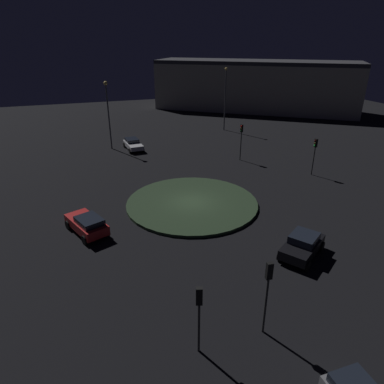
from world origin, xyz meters
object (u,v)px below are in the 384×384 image
object	(u,v)px
traffic_light_east_near	(199,307)
store_building	(255,86)
car_red	(87,224)
streetlamp_northwest	(225,94)
traffic_light_north	(315,149)
car_black	(302,245)
traffic_light_east	(268,284)
traffic_light_northwest	(241,135)
streetlamp_west	(108,107)
car_silver	(133,144)

from	to	relation	value
traffic_light_east_near	store_building	bearing A→B (deg)	-12.79
car_red	streetlamp_northwest	xyz separation A→B (m)	(-26.52, 22.93, 4.90)
traffic_light_north	store_building	xyz separation A→B (m)	(-35.13, 11.57, 1.96)
car_red	store_building	xyz separation A→B (m)	(-40.08, 35.50, 4.02)
car_black	traffic_light_east	bearing A→B (deg)	6.53
car_black	traffic_light_northwest	size ratio (longest dim) A/B	0.98
car_black	traffic_light_north	distance (m)	16.41
car_red	traffic_light_east_near	bearing A→B (deg)	176.09
streetlamp_northwest	car_black	bearing A→B (deg)	-14.94
traffic_light_east_near	car_red	bearing A→B (deg)	36.16
traffic_light_east_near	store_building	distance (m)	61.58
traffic_light_north	streetlamp_northwest	size ratio (longest dim) A/B	0.42
traffic_light_north	streetlamp_west	xyz separation A→B (m)	(-16.90, -19.55, 2.73)
traffic_light_north	streetlamp_northwest	world-z (taller)	streetlamp_northwest
traffic_light_northwest	store_building	xyz separation A→B (m)	(-28.11, 16.79, 1.72)
car_red	traffic_light_northwest	size ratio (longest dim) A/B	1.01
car_black	store_building	distance (m)	52.70
car_red	traffic_light_northwest	xyz separation A→B (m)	(-11.97, 18.72, 2.31)
streetlamp_northwest	store_building	world-z (taller)	store_building
traffic_light_east	car_black	bearing A→B (deg)	-43.91
car_silver	streetlamp_northwest	world-z (taller)	streetlamp_northwest
streetlamp_northwest	store_building	distance (m)	18.51
traffic_light_northwest	streetlamp_west	world-z (taller)	streetlamp_west
traffic_light_east	traffic_light_east_near	size ratio (longest dim) A/B	1.12
streetlamp_northwest	car_silver	bearing A→B (deg)	-69.66
car_silver	store_building	distance (m)	34.67
car_red	streetlamp_west	size ratio (longest dim) A/B	0.51
car_silver	traffic_light_north	xyz separation A→B (m)	(15.69, 16.85, 2.15)
car_silver	store_building	bearing A→B (deg)	119.07
car_red	store_building	bearing A→B (deg)	-63.99
car_black	streetlamp_northwest	xyz separation A→B (m)	(-34.29, 9.15, 4.90)
car_black	traffic_light_northwest	xyz separation A→B (m)	(-19.74, 4.93, 2.30)
car_red	store_building	world-z (taller)	store_building
traffic_light_northwest	traffic_light_north	distance (m)	8.75
car_red	traffic_light_east	world-z (taller)	traffic_light_east
car_silver	streetlamp_west	distance (m)	5.71
streetlamp_northwest	store_building	size ratio (longest dim) A/B	0.25
traffic_light_east	streetlamp_northwest	size ratio (longest dim) A/B	0.44
streetlamp_northwest	traffic_light_east	bearing A→B (deg)	-20.90
traffic_light_east	streetlamp_west	bearing A→B (deg)	10.70
car_silver	store_building	xyz separation A→B (m)	(-19.43, 28.41, 4.11)
car_red	streetlamp_northwest	distance (m)	35.40
car_red	traffic_light_east	distance (m)	15.30
traffic_light_north	store_building	size ratio (longest dim) A/B	0.11
traffic_light_east_near	streetlamp_west	xyz separation A→B (m)	(-34.85, 0.02, 2.90)
traffic_light_north	streetlamp_west	size ratio (longest dim) A/B	0.46
traffic_light_northwest	streetlamp_west	distance (m)	17.59
store_building	traffic_light_east_near	bearing A→B (deg)	95.43
traffic_light_northwest	store_building	bearing A→B (deg)	-166.55
traffic_light_north	car_red	bearing A→B (deg)	1.13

